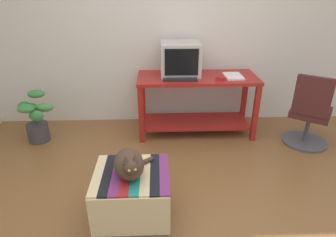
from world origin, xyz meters
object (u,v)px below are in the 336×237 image
Objects in this scene: cat at (129,164)px; tv_monitor at (180,59)px; office_chair at (309,116)px; desk at (197,95)px; keyboard at (180,79)px; ottoman_with_blanket at (133,196)px; potted_plant at (35,119)px; stapler at (220,79)px; book at (233,76)px.

tv_monitor is at bearing 59.32° from cat.
cat is 0.44× the size of office_chair.
desk is 3.64× the size of keyboard.
tv_monitor is 0.80× the size of ottoman_with_blanket.
desk is 2.31× the size of potted_plant.
potted_plant is (-1.97, -0.17, -0.22)m from desk.
potted_plant is at bearing -171.71° from tv_monitor.
tv_monitor is at bearing 72.83° from ottoman_with_blanket.
tv_monitor is at bearing 79.58° from stapler.
tv_monitor is at bearing 8.05° from potted_plant.
cat reaches higher than ottoman_with_blanket.
office_chair is at bearing 29.83° from ottoman_with_blanket.
tv_monitor is 0.67m from book.
keyboard is at bearing -173.75° from book.
cat is 1.90m from potted_plant.
cat is 0.63× the size of potted_plant.
ottoman_with_blanket is at bearing -107.42° from keyboard.
keyboard is (-0.22, -0.13, 0.25)m from desk.
tv_monitor is at bearing 17.32° from office_chair.
keyboard is 3.64× the size of stapler.
tv_monitor reaches higher than potted_plant.
desk is at bearing 74.27° from stapler.
ottoman_with_blanket is 0.66× the size of office_chair.
desk is at bearing 32.19° from keyboard.
office_chair reaches higher than desk.
ottoman_with_blanket is at bearing -114.48° from desk.
book is 0.99m from office_chair.
tv_monitor reaches higher than stapler.
office_chair is at bearing -16.90° from desk.
desk reaches higher than potted_plant.
book is 0.45× the size of potted_plant.
tv_monitor is at bearing 87.41° from keyboard.
stapler is (-1.03, 0.22, 0.39)m from office_chair.
office_chair reaches higher than cat.
desk is 1.99m from potted_plant.
desk is 5.19× the size of book.
book is (0.63, -0.13, -0.18)m from tv_monitor.
tv_monitor is at bearing 158.03° from desk.
ottoman_with_blanket is 5.35× the size of stapler.
ottoman_with_blanket is 0.94× the size of potted_plant.
tv_monitor is 0.55m from stapler.
office_chair is at bearing -8.33° from keyboard.
cat is at bearing -114.28° from desk.
potted_plant is at bearing -178.35° from book.
stapler is at bearing 55.02° from ottoman_with_blanket.
desk is 2.47× the size of ottoman_with_blanket.
book reaches higher than potted_plant.
stapler is at bearing -34.44° from desk.
keyboard is 0.45× the size of office_chair.
ottoman_with_blanket is (-1.13, -1.48, -0.54)m from book.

